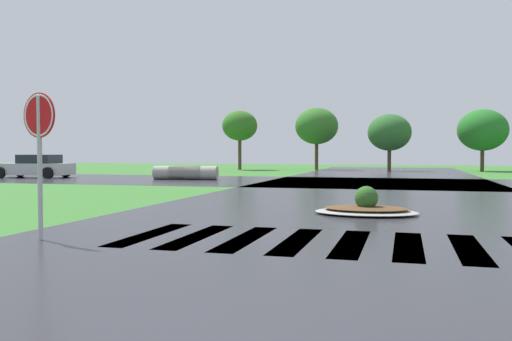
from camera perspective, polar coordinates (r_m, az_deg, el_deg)
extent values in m
cube|color=#2B2B30|center=(13.48, 9.82, -4.42)|extent=(11.10, 80.00, 0.01)
cube|color=#2B2B30|center=(26.85, 12.61, -1.26)|extent=(90.00, 9.99, 0.01)
cube|color=white|center=(10.08, -11.01, -6.58)|extent=(0.45, 2.85, 0.01)
cube|color=white|center=(9.72, -6.22, -6.88)|extent=(0.45, 2.85, 0.01)
cube|color=white|center=(9.43, -1.09, -7.14)|extent=(0.45, 2.85, 0.01)
cube|color=white|center=(9.22, 4.33, -7.36)|extent=(0.45, 2.85, 0.01)
cube|color=white|center=(9.09, 9.96, -7.51)|extent=(0.45, 2.85, 0.01)
cube|color=white|center=(9.05, 15.69, -7.60)|extent=(0.45, 2.85, 0.01)
cube|color=white|center=(9.10, 21.42, -7.61)|extent=(0.45, 2.85, 0.01)
cylinder|color=#B2B5BA|center=(9.86, -21.73, 0.21)|extent=(0.08, 0.08, 2.44)
cylinder|color=red|center=(9.88, -21.80, 5.41)|extent=(0.74, 0.21, 0.76)
torus|color=white|center=(9.88, -21.80, 5.41)|extent=(0.72, 0.22, 0.73)
ellipsoid|color=#9E9B93|center=(13.26, 11.49, -4.29)|extent=(2.44, 1.68, 0.12)
ellipsoid|color=brown|center=(13.25, 11.49, -3.90)|extent=(2.00, 1.37, 0.10)
sphere|color=#2D6023|center=(13.23, 11.50, -2.82)|extent=(0.56, 0.56, 0.56)
cube|color=#B7B7BF|center=(33.99, -22.31, 0.15)|extent=(4.50, 2.25, 0.66)
cube|color=#1E232B|center=(33.77, -21.78, 1.13)|extent=(2.16, 1.80, 0.50)
cylinder|color=black|center=(34.02, -25.27, -0.19)|extent=(0.66, 0.28, 0.64)
cylinder|color=black|center=(35.60, -23.50, -0.08)|extent=(0.66, 0.28, 0.64)
cylinder|color=black|center=(32.40, -21.00, -0.23)|extent=(0.66, 0.28, 0.64)
cylinder|color=black|center=(34.06, -19.34, -0.11)|extent=(0.66, 0.28, 0.64)
cylinder|color=#9E9B93|center=(29.58, -9.00, -0.23)|extent=(1.82, 0.92, 0.74)
cylinder|color=#9E9B93|center=(29.32, -7.41, -0.24)|extent=(1.82, 0.92, 0.74)
cylinder|color=#9E9B93|center=(29.08, -5.79, -0.25)|extent=(1.82, 0.92, 0.74)
cylinder|color=#4C3823|center=(45.07, -1.71, 1.75)|extent=(0.28, 0.28, 2.63)
ellipsoid|color=#326A21|center=(45.12, -1.72, 4.72)|extent=(2.92, 2.92, 2.48)
cylinder|color=#4C3823|center=(45.64, 6.37, 1.59)|extent=(0.28, 0.28, 2.39)
ellipsoid|color=#336F27|center=(45.69, 6.38, 4.66)|extent=(3.58, 3.58, 3.04)
cylinder|color=#4C3823|center=(43.42, 13.81, 1.16)|extent=(0.28, 0.28, 1.83)
ellipsoid|color=#2D642C|center=(43.44, 13.83, 3.91)|extent=(3.34, 3.34, 2.84)
cylinder|color=#4C3823|center=(44.96, 22.65, 1.10)|extent=(0.28, 0.28, 1.85)
ellipsoid|color=#257026|center=(44.99, 22.68, 3.94)|extent=(3.74, 3.74, 3.18)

